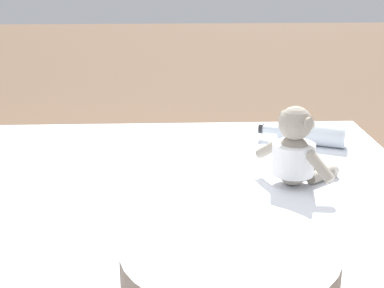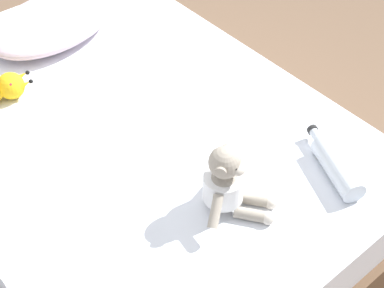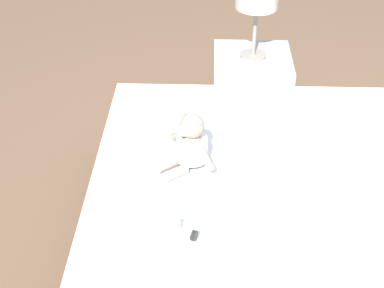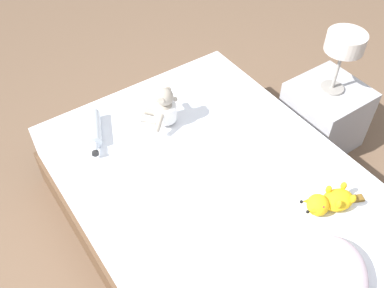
# 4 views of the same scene
# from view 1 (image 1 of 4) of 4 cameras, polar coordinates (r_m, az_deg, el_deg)

# --- Properties ---
(bed) EXTENTS (1.31, 1.89, 0.45)m
(bed) POSITION_cam_1_polar(r_m,az_deg,el_deg) (1.71, -8.34, -11.55)
(bed) COLOR brown
(bed) RESTS_ON ground_plane
(plush_monkey) EXTENTS (0.26, 0.25, 0.24)m
(plush_monkey) POSITION_cam_1_polar(r_m,az_deg,el_deg) (1.61, 10.68, -0.91)
(plush_monkey) COLOR #9E9384
(plush_monkey) RESTS_ON bed
(glass_bottle) EXTENTS (0.17, 0.30, 0.08)m
(glass_bottle) POSITION_cam_1_polar(r_m,az_deg,el_deg) (1.98, 12.01, 1.04)
(glass_bottle) COLOR silver
(glass_bottle) RESTS_ON bed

